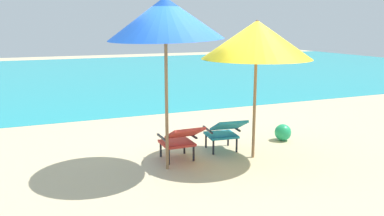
{
  "coord_description": "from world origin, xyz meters",
  "views": [
    {
      "loc": [
        -2.72,
        -5.9,
        2.25
      ],
      "look_at": [
        0.0,
        0.63,
        0.75
      ],
      "focal_mm": 37.09,
      "sensor_mm": 36.0,
      "label": 1
    }
  ],
  "objects_px": {
    "beach_umbrella_right": "(257,40)",
    "beach_ball": "(283,132)",
    "beach_umbrella_left": "(165,18)",
    "lounge_chair_right": "(225,131)",
    "lounge_chair_left": "(181,139)"
  },
  "relations": [
    {
      "from": "lounge_chair_left",
      "to": "beach_ball",
      "type": "xyz_separation_m",
      "value": [
        2.31,
        0.4,
        -0.24
      ]
    },
    {
      "from": "beach_umbrella_right",
      "to": "beach_ball",
      "type": "bearing_deg",
      "value": 31.23
    },
    {
      "from": "beach_umbrella_left",
      "to": "beach_ball",
      "type": "xyz_separation_m",
      "value": [
        2.62,
        0.62,
        -2.17
      ]
    },
    {
      "from": "lounge_chair_left",
      "to": "beach_ball",
      "type": "height_order",
      "value": "lounge_chair_left"
    },
    {
      "from": "lounge_chair_left",
      "to": "lounge_chair_right",
      "type": "distance_m",
      "value": 0.91
    },
    {
      "from": "beach_umbrella_right",
      "to": "beach_ball",
      "type": "distance_m",
      "value": 2.23
    },
    {
      "from": "lounge_chair_left",
      "to": "beach_ball",
      "type": "distance_m",
      "value": 2.36
    },
    {
      "from": "beach_umbrella_right",
      "to": "beach_ball",
      "type": "xyz_separation_m",
      "value": [
        1.07,
        0.65,
        -1.84
      ]
    },
    {
      "from": "beach_umbrella_right",
      "to": "beach_ball",
      "type": "height_order",
      "value": "beach_umbrella_right"
    },
    {
      "from": "lounge_chair_right",
      "to": "beach_umbrella_right",
      "type": "relative_size",
      "value": 0.39
    },
    {
      "from": "lounge_chair_right",
      "to": "beach_umbrella_left",
      "type": "xyz_separation_m",
      "value": [
        -1.2,
        -0.38,
        1.93
      ]
    },
    {
      "from": "lounge_chair_left",
      "to": "lounge_chair_right",
      "type": "height_order",
      "value": "same"
    },
    {
      "from": "lounge_chair_right",
      "to": "beach_ball",
      "type": "xyz_separation_m",
      "value": [
        1.42,
        0.24,
        -0.24
      ]
    },
    {
      "from": "lounge_chair_right",
      "to": "beach_ball",
      "type": "height_order",
      "value": "lounge_chair_right"
    },
    {
      "from": "lounge_chair_right",
      "to": "beach_umbrella_left",
      "type": "bearing_deg",
      "value": -162.65
    }
  ]
}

